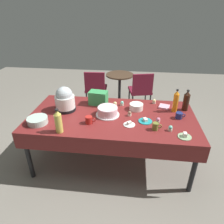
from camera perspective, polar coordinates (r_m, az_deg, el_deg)
The scene contains 26 objects.
ground at distance 3.10m, azimuth -0.00°, elevation -13.14°, with size 9.00×9.00×0.00m, color slate.
potluck_table at distance 2.69m, azimuth -0.00°, elevation -2.10°, with size 2.20×1.10×0.75m.
frosted_layer_cake at distance 2.64m, azimuth -1.27°, elevation 0.24°, with size 0.32×0.32×0.12m.
slow_cooker at distance 2.80m, azimuth -13.34°, elevation 3.47°, with size 0.28×0.28×0.34m.
glass_salad_bowl at distance 2.64m, azimuth -20.53°, elevation -2.25°, with size 0.25×0.25×0.08m, color #B2C6BC.
ceramic_snack_bowl at distance 2.81m, azimuth 6.95°, elevation 1.54°, with size 0.19×0.19×0.09m, color silver.
dessert_plate_teal at distance 2.55m, azimuth 9.49°, elevation -2.47°, with size 0.17×0.17×0.04m.
dessert_plate_sage at distance 2.38m, azimuth 20.06°, elevation -6.46°, with size 0.15×0.15×0.06m.
dessert_plate_white at distance 2.45m, azimuth 4.95°, elevation -3.49°, with size 0.14×0.14×0.05m.
cupcake_lemon at distance 2.64m, azimuth 5.04°, elevation -0.45°, with size 0.05×0.05×0.07m.
cupcake_vanilla at distance 3.03m, azimuth 11.96°, elevation 2.98°, with size 0.05×0.05×0.07m.
cupcake_berry at distance 2.43m, azimuth 16.34°, elevation -4.49°, with size 0.05×0.05×0.07m.
cupcake_mint at distance 2.91m, azimuth 2.89°, elevation 2.49°, with size 0.05×0.05×0.07m.
cupcake_cocoa at distance 2.89m, azimuth 0.88°, elevation 2.30°, with size 0.05×0.05×0.07m.
cupcake_rose at distance 2.55m, azimuth 13.05°, elevation -2.29°, with size 0.05×0.05×0.07m.
soda_bottle_cola at distance 2.92m, azimuth 20.45°, elevation 2.98°, with size 0.08×0.08×0.30m.
soda_bottle_orange_juice at distance 2.83m, azimuth 17.74°, elevation 2.92°, with size 0.07×0.07×0.32m.
soda_bottle_ginger_ale at distance 2.33m, azimuth -15.08°, elevation -2.66°, with size 0.08×0.08×0.30m.
coffee_mug_olive at distance 2.39m, azimuth 12.35°, elevation -4.02°, with size 0.11×0.07×0.09m.
coffee_mug_red at distance 2.48m, azimuth -6.56°, elevation -2.25°, with size 0.13×0.09×0.09m.
coffee_mug_navy at distance 2.71m, azimuth 18.64°, elevation -0.95°, with size 0.12×0.09×0.08m.
soda_carton at distance 2.92m, azimuth -3.94°, elevation 4.04°, with size 0.26×0.16×0.20m, color #338C4C.
paper_napkin_stack at distance 2.95m, azimuth 14.69°, elevation 1.49°, with size 0.14×0.14×0.02m, color pink.
maroon_chair_left at distance 4.33m, azimuth -4.68°, elevation 7.15°, with size 0.46×0.46×0.85m.
maroon_chair_right at distance 4.25m, azimuth 8.24°, elevation 6.57°, with size 0.53×0.53×0.85m.
round_cafe_table at distance 4.47m, azimuth 2.18°, elevation 8.02°, with size 0.60×0.60×0.72m.
Camera 1 is at (0.27, -2.30, 2.05)m, focal length 31.99 mm.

